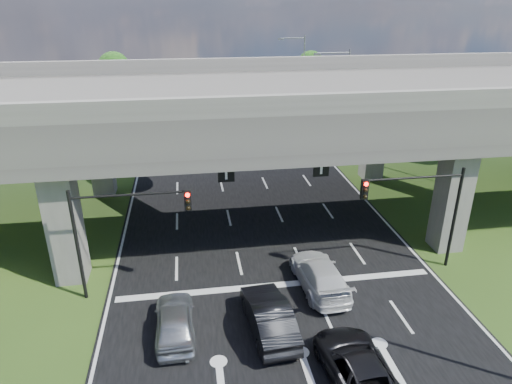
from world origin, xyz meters
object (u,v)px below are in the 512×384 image
object	(u,v)px
signal_right	(421,202)
car_trailing	(358,368)
car_white	(320,275)
car_silver	(175,320)
car_dark	(269,316)
signal_left	(120,223)
streetlight_far	(342,96)
streetlight_beyond	(300,70)

from	to	relation	value
signal_right	car_trailing	distance (m)	10.22
car_white	car_silver	bearing A→B (deg)	15.95
car_dark	car_trailing	size ratio (longest dim) A/B	0.95
car_trailing	signal_left	bearing A→B (deg)	-41.69
signal_left	streetlight_far	world-z (taller)	streetlight_far
streetlight_far	car_white	bearing A→B (deg)	-110.78
car_dark	car_trailing	distance (m)	4.65
car_silver	car_dark	world-z (taller)	car_dark
signal_right	car_white	bearing A→B (deg)	-170.60
signal_left	car_silver	world-z (taller)	signal_left
car_silver	signal_right	bearing A→B (deg)	-166.54
streetlight_far	car_dark	distance (m)	26.95
streetlight_beyond	car_dark	bearing A→B (deg)	-105.70
signal_left	streetlight_beyond	size ratio (longest dim) A/B	0.60
car_dark	streetlight_beyond	bearing A→B (deg)	-110.32
signal_left	streetlight_far	bearing A→B (deg)	48.22
car_dark	streetlight_far	bearing A→B (deg)	-119.73
streetlight_far	car_dark	size ratio (longest dim) A/B	2.00
signal_left	streetlight_far	xyz separation A→B (m)	(17.92, 20.06, 1.66)
signal_left	car_dark	xyz separation A→B (m)	(6.68, -3.92, -3.33)
streetlight_far	car_silver	world-z (taller)	streetlight_far
car_silver	car_trailing	distance (m)	8.25
signal_right	streetlight_beyond	size ratio (longest dim) A/B	0.60
car_silver	car_dark	xyz separation A→B (m)	(4.26, -0.42, 0.07)
streetlight_far	signal_left	bearing A→B (deg)	-131.78
signal_right	car_silver	size ratio (longest dim) A/B	1.36
car_dark	car_white	world-z (taller)	car_dark
streetlight_far	signal_right	bearing A→B (deg)	-96.47
car_white	car_trailing	distance (m)	6.58
streetlight_beyond	streetlight_far	bearing A→B (deg)	-90.00
car_dark	car_white	distance (m)	4.42
signal_left	car_silver	bearing A→B (deg)	-55.29
signal_right	car_white	size ratio (longest dim) A/B	1.13
signal_right	car_dark	world-z (taller)	signal_right
car_dark	car_trailing	xyz separation A→B (m)	(2.95, -3.59, -0.09)
signal_left	streetlight_beyond	bearing A→B (deg)	63.57
streetlight_far	car_white	xyz separation A→B (m)	(-7.97, -21.00, -5.05)
car_dark	car_silver	bearing A→B (deg)	-10.29
car_silver	car_trailing	world-z (taller)	car_silver
streetlight_far	car_silver	distance (m)	28.65
streetlight_beyond	car_silver	distance (m)	42.79
car_silver	streetlight_beyond	bearing A→B (deg)	-112.76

